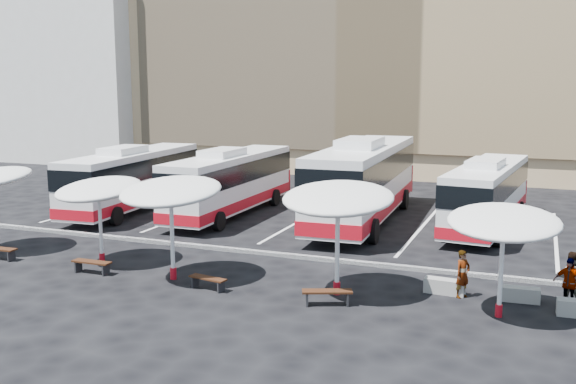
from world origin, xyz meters
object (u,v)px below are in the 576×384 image
at_px(bus_2, 365,178).
at_px(wood_bench_2, 208,280).
at_px(wood_bench_1, 92,264).
at_px(passenger_2, 569,283).
at_px(sunshade_3, 338,198).
at_px(bus_0, 134,177).
at_px(bus_3, 488,192).
at_px(wood_bench_3, 327,294).
at_px(conc_bench_0, 444,286).
at_px(bus_1, 231,180).
at_px(sunshade_4, 504,222).
at_px(sunshade_1, 99,189).
at_px(sunshade_2, 171,192).
at_px(passenger_0, 463,274).
at_px(passenger_1, 571,278).
at_px(conc_bench_1, 519,294).

xyz_separation_m(bus_2, wood_bench_2, (-2.02, -12.63, -1.87)).
bearing_deg(wood_bench_1, passenger_2, 8.45).
bearing_deg(sunshade_3, bus_0, 146.43).
relative_size(bus_3, wood_bench_3, 6.83).
bearing_deg(wood_bench_3, conc_bench_0, 37.58).
distance_m(conc_bench_0, passenger_2, 3.76).
height_order(bus_3, passenger_2, bus_3).
bearing_deg(bus_1, wood_bench_2, -67.42).
height_order(conc_bench_0, passenger_2, passenger_2).
relative_size(bus_0, wood_bench_3, 7.14).
bearing_deg(passenger_2, sunshade_4, -121.86).
distance_m(sunshade_3, sunshade_4, 5.10).
xyz_separation_m(sunshade_1, wood_bench_3, (9.62, -1.41, -2.51)).
bearing_deg(wood_bench_2, bus_3, 59.22).
xyz_separation_m(sunshade_2, wood_bench_2, (1.70, -0.58, -2.82)).
height_order(bus_1, passenger_2, bus_1).
height_order(wood_bench_1, conc_bench_0, conc_bench_0).
bearing_deg(passenger_2, bus_0, 177.50).
bearing_deg(passenger_0, bus_1, 91.14).
bearing_deg(wood_bench_1, passenger_1, 9.71).
height_order(sunshade_2, sunshade_4, sunshade_2).
relative_size(wood_bench_1, wood_bench_2, 1.07).
height_order(wood_bench_3, passenger_2, passenger_2).
height_order(wood_bench_3, conc_bench_0, conc_bench_0).
height_order(sunshade_1, conc_bench_1, sunshade_1).
distance_m(sunshade_4, conc_bench_1, 3.17).
xyz_separation_m(bus_0, bus_1, (5.49, 0.89, -0.00)).
bearing_deg(conc_bench_0, wood_bench_3, -142.42).
xyz_separation_m(wood_bench_3, conc_bench_0, (3.25, 2.50, -0.12)).
height_order(bus_0, passenger_0, bus_0).
distance_m(sunshade_3, wood_bench_1, 9.52).
xyz_separation_m(bus_1, bus_3, (12.90, 1.55, -0.08)).
relative_size(wood_bench_2, passenger_0, 0.91).
bearing_deg(wood_bench_1, sunshade_4, 3.26).
bearing_deg(sunshade_4, conc_bench_1, 72.81).
height_order(sunshade_3, sunshade_4, sunshade_3).
bearing_deg(conc_bench_1, wood_bench_3, -155.15).
height_order(bus_2, passenger_2, bus_2).
xyz_separation_m(bus_3, conc_bench_0, (-0.44, -10.80, -1.51)).
bearing_deg(sunshade_3, bus_1, 130.82).
distance_m(bus_3, sunshade_1, 17.88).
bearing_deg(conc_bench_0, bus_1, 143.42).
height_order(bus_3, sunshade_1, bus_3).
bearing_deg(wood_bench_1, wood_bench_3, -0.65).
relative_size(bus_0, conc_bench_0, 8.77).
height_order(wood_bench_1, wood_bench_3, wood_bench_3).
relative_size(bus_0, bus_3, 1.05).
xyz_separation_m(sunshade_4, conc_bench_0, (-1.81, 1.59, -2.62)).
distance_m(bus_3, passenger_2, 11.34).
distance_m(wood_bench_3, conc_bench_0, 4.10).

